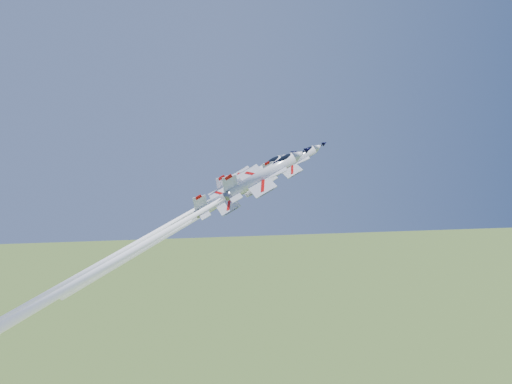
{
  "coord_description": "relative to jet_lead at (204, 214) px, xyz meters",
  "views": [
    {
      "loc": [
        -12.31,
        -107.81,
        120.54
      ],
      "look_at": [
        0.0,
        0.0,
        97.56
      ],
      "focal_mm": 40.0,
      "sensor_mm": 36.0,
      "label": 1
    }
  ],
  "objects": [
    {
      "name": "jet_right",
      "position": [
        -8.91,
        -8.27,
        -2.19
      ],
      "size": [
        50.55,
        17.42,
        45.45
      ],
      "rotation": [
        0.5,
        0.21,
        -1.34
      ],
      "color": "white"
    },
    {
      "name": "jet_slot",
      "position": [
        -14.4,
        -3.32,
        -6.65
      ],
      "size": [
        48.55,
        16.66,
        44.34
      ],
      "rotation": [
        0.5,
        0.21,
        -1.34
      ],
      "color": "white"
    },
    {
      "name": "jet_lead",
      "position": [
        0.0,
        0.0,
        0.0
      ],
      "size": [
        43.1,
        14.83,
        40.02
      ],
      "rotation": [
        0.5,
        0.21,
        -1.34
      ],
      "color": "white"
    },
    {
      "name": "jet_left",
      "position": [
        -8.87,
        2.54,
        -3.91
      ],
      "size": [
        49.72,
        17.19,
        44.18
      ],
      "rotation": [
        0.5,
        0.21,
        -1.34
      ],
      "color": "white"
    }
  ]
}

